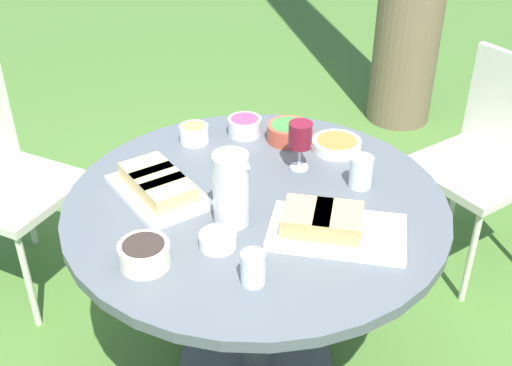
# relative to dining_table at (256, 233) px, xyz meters

# --- Properties ---
(ground_plane) EXTENTS (40.00, 40.00, 0.00)m
(ground_plane) POSITION_rel_dining_table_xyz_m (0.00, 0.00, -0.59)
(ground_plane) COLOR #446B2B
(dining_table) EXTENTS (1.16, 1.16, 0.72)m
(dining_table) POSITION_rel_dining_table_xyz_m (0.00, 0.00, 0.00)
(dining_table) COLOR #4C4C51
(dining_table) RESTS_ON ground_plane
(chair_far_back) EXTENTS (0.60, 0.60, 0.89)m
(chair_far_back) POSITION_rel_dining_table_xyz_m (0.68, 0.92, -0.07)
(chair_far_back) COLOR beige
(chair_far_back) RESTS_ON ground_plane
(water_pitcher) EXTENTS (0.11, 0.10, 0.22)m
(water_pitcher) POSITION_rel_dining_table_xyz_m (-0.03, -0.13, 0.24)
(water_pitcher) COLOR silver
(water_pitcher) RESTS_ON dining_table
(wine_glass) EXTENTS (0.08, 0.08, 0.16)m
(wine_glass) POSITION_rel_dining_table_xyz_m (0.07, 0.22, 0.24)
(wine_glass) COLOR silver
(wine_glass) RESTS_ON dining_table
(platter_bread_main) EXTENTS (0.39, 0.37, 0.07)m
(platter_bread_main) POSITION_rel_dining_table_xyz_m (-0.29, -0.07, 0.16)
(platter_bread_main) COLOR white
(platter_bread_main) RESTS_ON dining_table
(platter_charcuterie) EXTENTS (0.41, 0.27, 0.08)m
(platter_charcuterie) POSITION_rel_dining_table_xyz_m (0.25, -0.10, 0.16)
(platter_charcuterie) COLOR white
(platter_charcuterie) RESTS_ON dining_table
(bowl_fries) EXTENTS (0.10, 0.10, 0.06)m
(bowl_fries) POSITION_rel_dining_table_xyz_m (-0.32, 0.27, 0.16)
(bowl_fries) COLOR white
(bowl_fries) RESTS_ON dining_table
(bowl_salad) EXTENTS (0.15, 0.15, 0.06)m
(bowl_salad) POSITION_rel_dining_table_xyz_m (-0.02, 0.39, 0.16)
(bowl_salad) COLOR #B74733
(bowl_salad) RESTS_ON dining_table
(bowl_olives) EXTENTS (0.14, 0.14, 0.07)m
(bowl_olives) POSITION_rel_dining_table_xyz_m (-0.17, -0.38, 0.16)
(bowl_olives) COLOR beige
(bowl_olives) RESTS_ON dining_table
(bowl_dip_red) EXTENTS (0.12, 0.12, 0.06)m
(bowl_dip_red) POSITION_rel_dining_table_xyz_m (-0.18, 0.38, 0.16)
(bowl_dip_red) COLOR silver
(bowl_dip_red) RESTS_ON dining_table
(bowl_dip_cream) EXTENTS (0.10, 0.10, 0.04)m
(bowl_dip_cream) POSITION_rel_dining_table_xyz_m (-0.02, -0.25, 0.15)
(bowl_dip_cream) COLOR white
(bowl_dip_cream) RESTS_ON dining_table
(bowl_roasted_veg) EXTENTS (0.17, 0.17, 0.04)m
(bowl_roasted_veg) POSITION_rel_dining_table_xyz_m (0.16, 0.38, 0.15)
(bowl_roasted_veg) COLOR white
(bowl_roasted_veg) RESTS_ON dining_table
(cup_water_near) EXTENTS (0.06, 0.06, 0.09)m
(cup_water_near) POSITION_rel_dining_table_xyz_m (0.12, -0.36, 0.17)
(cup_water_near) COLOR silver
(cup_water_near) RESTS_ON dining_table
(cup_water_far) EXTENTS (0.07, 0.07, 0.10)m
(cup_water_far) POSITION_rel_dining_table_xyz_m (0.28, 0.18, 0.18)
(cup_water_far) COLOR silver
(cup_water_far) RESTS_ON dining_table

